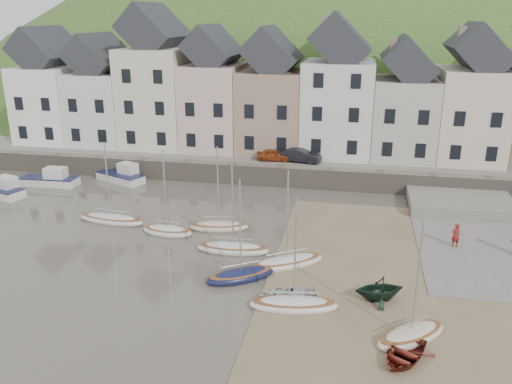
% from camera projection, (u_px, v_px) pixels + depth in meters
% --- Properties ---
extents(ground, '(160.00, 160.00, 0.00)m').
position_uv_depth(ground, '(236.00, 270.00, 31.37)').
color(ground, '#4E473D').
rests_on(ground, ground).
extents(quay_land, '(90.00, 30.00, 1.50)m').
position_uv_depth(quay_land, '(300.00, 141.00, 60.86)').
color(quay_land, '#345321').
rests_on(quay_land, ground).
extents(quay_street, '(70.00, 7.00, 0.10)m').
position_uv_depth(quay_street, '(286.00, 159.00, 49.92)').
color(quay_street, slate).
rests_on(quay_street, quay_land).
extents(seawall, '(70.00, 1.20, 1.80)m').
position_uv_depth(seawall, '(280.00, 176.00, 46.88)').
color(seawall, slate).
rests_on(seawall, ground).
extents(beach, '(18.00, 26.00, 0.06)m').
position_uv_depth(beach, '(426.00, 288.00, 29.32)').
color(beach, brown).
rests_on(beach, ground).
extents(slipway, '(8.00, 18.00, 0.12)m').
position_uv_depth(slipway, '(474.00, 237.00, 36.00)').
color(slipway, slate).
rests_on(slipway, ground).
extents(hillside, '(134.40, 84.00, 84.00)m').
position_uv_depth(hillside, '(288.00, 207.00, 93.80)').
color(hillside, '#345321').
rests_on(hillside, ground).
extents(townhouse_terrace, '(61.05, 8.00, 13.93)m').
position_uv_depth(townhouse_terrace, '(310.00, 94.00, 51.00)').
color(townhouse_terrace, white).
rests_on(townhouse_terrace, quay_land).
extents(sailboat_0, '(5.40, 2.00, 6.32)m').
position_uv_depth(sailboat_0, '(111.00, 219.00, 38.62)').
color(sailboat_0, silver).
rests_on(sailboat_0, ground).
extents(sailboat_1, '(3.76, 1.79, 6.32)m').
position_uv_depth(sailboat_1, '(167.00, 231.00, 36.50)').
color(sailboat_1, silver).
rests_on(sailboat_1, ground).
extents(sailboat_2, '(4.43, 2.32, 6.32)m').
position_uv_depth(sailboat_2, '(219.00, 226.00, 37.30)').
color(sailboat_2, beige).
rests_on(sailboat_2, ground).
extents(sailboat_3, '(4.88, 1.76, 6.32)m').
position_uv_depth(sailboat_3, '(233.00, 248.00, 33.74)').
color(sailboat_3, silver).
rests_on(sailboat_3, ground).
extents(sailboat_4, '(4.94, 3.90, 6.32)m').
position_uv_depth(sailboat_4, '(287.00, 262.00, 31.83)').
color(sailboat_4, silver).
rests_on(sailboat_4, ground).
extents(sailboat_5, '(4.30, 3.56, 6.32)m').
position_uv_depth(sailboat_5, '(241.00, 275.00, 30.24)').
color(sailboat_5, '#13183B').
rests_on(sailboat_5, ground).
extents(sailboat_6, '(4.86, 2.22, 6.32)m').
position_uv_depth(sailboat_6, '(294.00, 304.00, 27.18)').
color(sailboat_6, silver).
rests_on(sailboat_6, ground).
extents(sailboat_7, '(4.01, 3.75, 6.32)m').
position_uv_depth(sailboat_7, '(411.00, 335.00, 24.56)').
color(sailboat_7, beige).
rests_on(sailboat_7, ground).
extents(motorboat_0, '(5.34, 1.97, 1.70)m').
position_uv_depth(motorboat_0, '(51.00, 179.00, 46.99)').
color(motorboat_0, silver).
rests_on(motorboat_0, ground).
extents(motorboat_1, '(5.02, 2.99, 1.70)m').
position_uv_depth(motorboat_1, '(1.00, 189.00, 44.19)').
color(motorboat_1, silver).
rests_on(motorboat_1, ground).
extents(motorboat_2, '(5.12, 3.50, 1.70)m').
position_uv_depth(motorboat_2, '(122.00, 175.00, 48.14)').
color(motorboat_2, silver).
rests_on(motorboat_2, ground).
extents(rowboat_white, '(3.54, 2.93, 0.63)m').
position_uv_depth(rowboat_white, '(287.00, 295.00, 27.85)').
color(rowboat_white, beige).
rests_on(rowboat_white, beach).
extents(rowboat_green, '(3.25, 3.03, 1.39)m').
position_uv_depth(rowboat_green, '(379.00, 288.00, 27.76)').
color(rowboat_green, black).
rests_on(rowboat_green, beach).
extents(rowboat_red, '(3.30, 3.64, 0.62)m').
position_uv_depth(rowboat_red, '(404.00, 354.00, 23.00)').
color(rowboat_red, maroon).
rests_on(rowboat_red, beach).
extents(person_red, '(0.70, 0.58, 1.63)m').
position_uv_depth(person_red, '(456.00, 235.00, 34.06)').
color(person_red, maroon).
rests_on(person_red, slipway).
extents(car_left, '(3.27, 1.45, 1.09)m').
position_uv_depth(car_left, '(274.00, 155.00, 48.98)').
color(car_left, '#983B16').
rests_on(car_left, quay_street).
extents(car_right, '(4.06, 1.95, 1.29)m').
position_uv_depth(car_right, '(300.00, 155.00, 48.49)').
color(car_right, black).
rests_on(car_right, quay_street).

